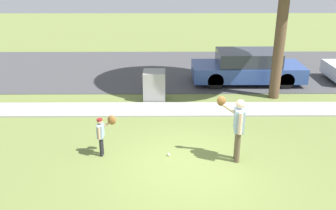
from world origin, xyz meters
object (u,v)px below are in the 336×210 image
(utility_cabinet, at_px, (154,85))
(parked_wagon_blue, at_px, (247,67))
(person_adult, at_px, (237,124))
(person_child, at_px, (103,130))
(baseball, at_px, (169,155))

(utility_cabinet, distance_m, parked_wagon_blue, 4.24)
(person_adult, height_order, parked_wagon_blue, person_adult)
(person_child, relative_size, parked_wagon_blue, 0.24)
(person_child, xyz_separation_m, utility_cabinet, (1.20, 4.11, -0.17))
(person_child, bearing_deg, parked_wagon_blue, 55.15)
(person_adult, relative_size, baseball, 22.55)
(person_adult, bearing_deg, parked_wagon_blue, -99.46)
(person_adult, relative_size, parked_wagon_blue, 0.37)
(person_child, distance_m, baseball, 1.82)
(person_adult, xyz_separation_m, baseball, (-1.70, 0.21, -0.99))
(person_adult, bearing_deg, person_child, -0.31)
(person_adult, distance_m, person_child, 3.41)
(person_adult, relative_size, utility_cabinet, 1.55)
(person_child, relative_size, utility_cabinet, 1.01)
(baseball, bearing_deg, parked_wagon_blue, 61.76)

